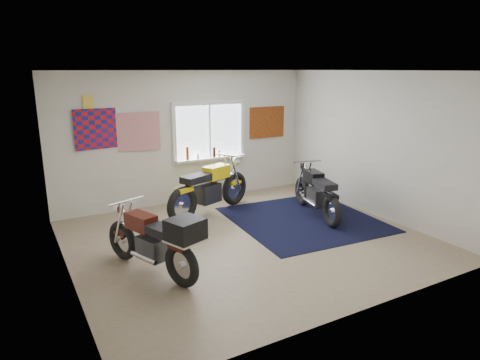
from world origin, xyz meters
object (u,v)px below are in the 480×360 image
navy_rug (303,219)px  yellow_triumph (210,190)px  black_chrome_bike (316,194)px  maroon_tourer (156,241)px

navy_rug → yellow_triumph: 1.87m
navy_rug → yellow_triumph: yellow_triumph is taller
black_chrome_bike → yellow_triumph: bearing=71.7°
navy_rug → yellow_triumph: size_ratio=1.26×
navy_rug → black_chrome_bike: size_ratio=1.38×
navy_rug → black_chrome_bike: (0.36, 0.09, 0.42)m
maroon_tourer → yellow_triumph: bearing=-61.6°
navy_rug → black_chrome_bike: 0.56m
yellow_triumph → maroon_tourer: (-1.72, -1.98, 0.02)m
yellow_triumph → black_chrome_bike: yellow_triumph is taller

